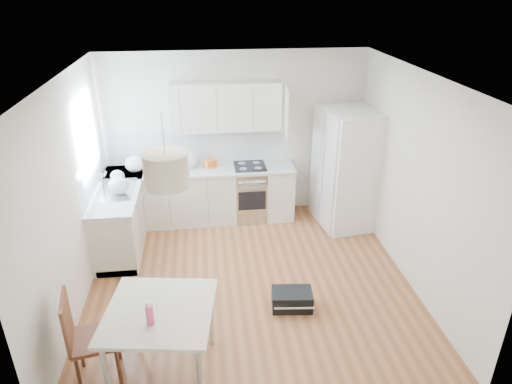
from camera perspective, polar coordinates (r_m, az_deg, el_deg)
floor at (r=6.22m, az=-0.76°, el=-11.05°), size 4.20×4.20×0.00m
ceiling at (r=5.11m, az=-0.94°, el=14.14°), size 4.20×4.20×0.00m
wall_back at (r=7.48m, az=-2.58°, el=7.06°), size 4.20×0.00×4.20m
wall_left at (r=5.73m, az=-22.23°, el=-0.81°), size 0.00×4.20×4.20m
wall_right at (r=6.10m, az=19.19°, el=1.27°), size 0.00×4.20×4.20m
window_glassblock at (r=6.62m, az=-20.41°, el=6.68°), size 0.02×1.00×1.00m
cabinets_back at (r=7.52m, az=-6.82°, el=-0.47°), size 3.00×0.60×0.88m
cabinets_left at (r=7.10m, az=-16.49°, el=-3.05°), size 0.60×1.80×0.88m
counter_back at (r=7.33m, az=-7.00°, el=2.77°), size 3.02×0.64×0.04m
counter_left at (r=6.90m, az=-16.95°, el=0.31°), size 0.64×1.82×0.04m
backsplash_back at (r=7.50m, az=-7.15°, el=5.81°), size 3.00×0.01×0.58m
backsplash_left at (r=6.84m, az=-19.70°, el=2.54°), size 0.01×1.80×0.58m
upper_cabinets at (r=7.17m, az=-3.77°, el=10.60°), size 1.70×0.32×0.75m
range_oven at (r=7.56m, az=-0.75°, el=-0.15°), size 0.50×0.61×0.88m
sink at (r=6.85m, az=-17.03°, el=0.25°), size 0.50×0.80×0.16m
refrigerator at (r=7.34m, az=11.37°, el=2.83°), size 1.02×1.06×1.89m
dining_table at (r=4.66m, az=-11.91°, el=-15.06°), size 1.16×1.16×0.80m
dining_chair at (r=4.92m, az=-19.49°, el=-16.71°), size 0.50×0.50×1.03m
drink_bottle at (r=4.39m, az=-13.17°, el=-14.51°), size 0.08×0.08×0.25m
gym_bag at (r=5.75m, az=4.52°, el=-13.23°), size 0.52×0.37×0.23m
pendant_lamp at (r=4.01m, az=-11.16°, el=2.71°), size 0.50×0.50×0.30m
grocery_bag_a at (r=7.36m, az=-14.96°, el=3.41°), size 0.29×0.25×0.26m
grocery_bag_b at (r=7.31m, az=-11.69°, el=3.35°), size 0.22×0.19×0.20m
grocery_bag_c at (r=7.34m, az=-8.46°, el=4.06°), size 0.31×0.27×0.28m
grocery_bag_d at (r=7.06m, az=-16.94°, el=1.90°), size 0.21×0.17×0.18m
grocery_bag_e at (r=6.65m, az=-16.79°, el=0.78°), size 0.28×0.24×0.26m
snack_orange at (r=7.35m, az=-5.73°, el=3.56°), size 0.21×0.19×0.12m
snack_yellow at (r=7.33m, az=-10.11°, el=3.18°), size 0.18×0.16×0.11m
snack_red at (r=7.42m, az=-13.60°, el=3.11°), size 0.18×0.16×0.11m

